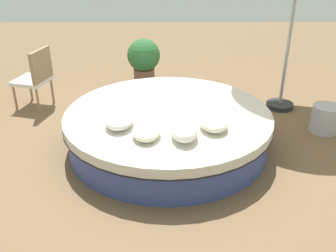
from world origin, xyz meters
The scene contains 9 objects.
ground_plane centered at (0.00, 0.00, 0.00)m, with size 16.00×16.00×0.00m, color brown.
round_bed centered at (0.00, 0.00, 0.26)m, with size 2.72×2.72×0.51m.
throw_pillow_0 centered at (0.39, -0.59, 0.59)m, with size 0.48×0.35×0.17m, color white.
throw_pillow_1 centered at (0.66, -0.25, 0.58)m, with size 0.47×0.32×0.14m, color silver.
throw_pillow_2 centered at (0.70, 0.18, 0.61)m, with size 0.50×0.31×0.20m, color white.
throw_pillow_3 centered at (0.46, 0.54, 0.59)m, with size 0.48×0.34×0.16m, color silver.
patio_chair centered at (-1.34, -2.11, 0.56)m, with size 0.64×0.62×0.98m.
planter centered at (-2.13, -0.41, 0.55)m, with size 0.59×0.59×0.94m.
side_table centered at (-0.41, 2.28, 0.20)m, with size 0.39×0.39×0.40m, color #B7B7BC.
Camera 1 is at (4.51, -0.05, 2.61)m, focal length 40.67 mm.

